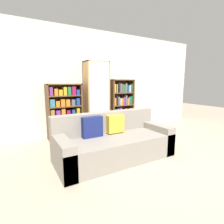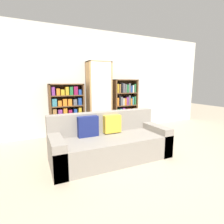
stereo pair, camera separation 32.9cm
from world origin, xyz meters
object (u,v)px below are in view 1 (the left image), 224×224
at_px(bookshelf_left, 65,112).
at_px(bookshelf_right, 121,106).
at_px(wine_bottle, 129,130).
at_px(display_cabinet, 97,98).
at_px(couch, 114,142).

height_order(bookshelf_left, bookshelf_right, bookshelf_right).
distance_m(bookshelf_left, bookshelf_right, 1.62).
bearing_deg(bookshelf_right, wine_bottle, -103.88).
relative_size(display_cabinet, wine_bottle, 4.98).
distance_m(couch, wine_bottle, 1.41).
relative_size(bookshelf_left, display_cabinet, 0.70).
height_order(couch, display_cabinet, display_cabinet).
relative_size(bookshelf_left, bookshelf_right, 0.92).
height_order(bookshelf_left, wine_bottle, bookshelf_left).
bearing_deg(couch, display_cabinet, 75.72).
bearing_deg(couch, wine_bottle, 43.30).
bearing_deg(bookshelf_left, couch, -74.10).
bearing_deg(wine_bottle, display_cabinet, 136.79).
height_order(display_cabinet, wine_bottle, display_cabinet).
xyz_separation_m(couch, wine_bottle, (1.02, 0.97, -0.13)).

